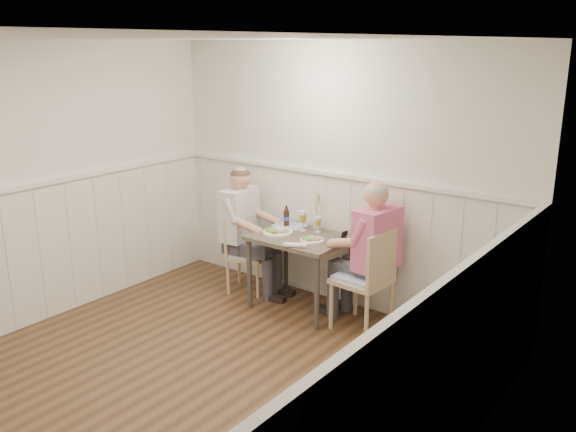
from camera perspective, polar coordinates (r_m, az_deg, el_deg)
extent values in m
plane|color=#432A18|center=(4.91, -10.35, -15.97)|extent=(4.50, 4.50, 0.00)
cube|color=silver|center=(6.05, 4.81, 3.73)|extent=(4.00, 0.04, 2.60)
cube|color=silver|center=(5.97, -24.20, 2.21)|extent=(0.04, 4.50, 2.60)
cube|color=silver|center=(3.25, 13.49, -7.61)|extent=(0.04, 4.50, 2.60)
cube|color=white|center=(4.18, -12.17, 15.84)|extent=(4.00, 4.50, 0.02)
cube|color=silver|center=(6.20, 4.59, -2.17)|extent=(3.98, 0.03, 1.30)
cube|color=silver|center=(6.13, -23.45, -3.72)|extent=(0.03, 4.48, 1.30)
cube|color=silver|center=(3.56, 12.56, -17.21)|extent=(0.03, 4.48, 1.30)
cube|color=silver|center=(6.02, 4.66, 3.87)|extent=(3.98, 0.06, 0.04)
cube|color=silver|center=(5.94, -24.08, 2.36)|extent=(0.06, 4.48, 0.04)
cube|color=silver|center=(3.25, 13.03, -7.17)|extent=(0.06, 4.48, 0.04)
cube|color=#484338|center=(5.96, 1.16, -2.07)|extent=(0.91, 0.70, 0.04)
cylinder|color=#3F3833|center=(6.10, -3.64, -5.41)|extent=(0.05, 0.05, 0.71)
cylinder|color=#3F3833|center=(6.54, -0.21, -3.89)|extent=(0.05, 0.05, 0.71)
cylinder|color=#3F3833|center=(5.64, 2.71, -7.22)|extent=(0.05, 0.05, 0.71)
cylinder|color=#3F3833|center=(6.11, 5.90, -5.42)|extent=(0.05, 0.05, 0.71)
cube|color=tan|center=(5.66, 6.91, -5.99)|extent=(0.49, 0.49, 0.04)
cube|color=#5376B4|center=(5.64, 6.93, -5.63)|extent=(0.44, 0.44, 0.03)
cube|color=tan|center=(5.46, 8.80, -3.95)|extent=(0.07, 0.46, 0.48)
cylinder|color=tan|center=(5.51, 7.36, -9.45)|extent=(0.04, 0.04, 0.45)
cylinder|color=tan|center=(5.71, 4.06, -8.38)|extent=(0.04, 0.04, 0.45)
cylinder|color=tan|center=(5.81, 9.56, -8.14)|extent=(0.04, 0.04, 0.45)
cylinder|color=tan|center=(6.01, 6.35, -7.19)|extent=(0.04, 0.04, 0.45)
cube|color=tan|center=(6.49, -3.78, -3.72)|extent=(0.50, 0.50, 0.04)
cube|color=#5376B4|center=(6.48, -3.78, -3.45)|extent=(0.45, 0.45, 0.03)
cube|color=tan|center=(6.48, -5.26, -1.73)|extent=(0.16, 0.37, 0.40)
cylinder|color=tan|center=(6.76, -4.59, -4.77)|extent=(0.03, 0.03, 0.38)
cylinder|color=tan|center=(6.66, -1.92, -5.07)|extent=(0.03, 0.03, 0.38)
cylinder|color=tan|center=(6.48, -5.62, -5.76)|extent=(0.03, 0.03, 0.38)
cylinder|color=tan|center=(6.37, -2.85, -6.09)|extent=(0.03, 0.03, 0.38)
cube|color=#3F3F47|center=(5.78, 7.93, -8.10)|extent=(0.51, 0.47, 0.46)
cube|color=#3F3F47|center=(5.79, 6.42, -4.89)|extent=(0.48, 0.43, 0.13)
cube|color=#D56085|center=(5.56, 8.18, -2.08)|extent=(0.31, 0.48, 0.57)
sphere|color=tan|center=(5.45, 8.35, 1.99)|extent=(0.23, 0.23, 0.23)
sphere|color=#A5A5A0|center=(5.44, 8.36, 2.31)|extent=(0.22, 0.22, 0.22)
cube|color=black|center=(5.77, 5.25, -1.24)|extent=(0.03, 0.07, 0.13)
cube|color=#3F3F47|center=(6.58, -4.35, -5.01)|extent=(0.48, 0.45, 0.45)
cube|color=#3F3F47|center=(6.38, -2.92, -2.96)|extent=(0.46, 0.41, 0.13)
cube|color=silver|center=(6.39, -4.46, 0.17)|extent=(0.29, 0.46, 0.55)
sphere|color=tan|center=(6.29, -4.54, 3.62)|extent=(0.22, 0.22, 0.22)
sphere|color=#4C3828|center=(6.29, -4.55, 3.88)|extent=(0.21, 0.21, 0.21)
cylinder|color=white|center=(5.81, 2.25, -2.27)|extent=(0.23, 0.23, 0.02)
ellipsoid|color=#3F722D|center=(5.80, 1.83, -2.00)|extent=(0.11, 0.09, 0.04)
sphere|color=tan|center=(5.78, 2.73, -2.13)|extent=(0.03, 0.03, 0.03)
cube|color=brown|center=(5.84, 2.68, -2.06)|extent=(0.07, 0.04, 0.01)
cylinder|color=white|center=(5.81, 3.07, -2.07)|extent=(0.05, 0.05, 0.03)
cylinder|color=white|center=(6.04, -0.98, -1.54)|extent=(0.30, 0.30, 0.02)
ellipsoid|color=#3F722D|center=(6.03, -1.51, -1.20)|extent=(0.15, 0.12, 0.06)
sphere|color=tan|center=(6.00, -0.41, -1.36)|extent=(0.04, 0.04, 0.04)
cylinder|color=silver|center=(6.08, 2.84, -1.49)|extent=(0.06, 0.06, 0.01)
cylinder|color=silver|center=(6.07, 2.84, -1.15)|extent=(0.01, 0.01, 0.07)
cone|color=gold|center=(6.05, 2.85, -0.58)|extent=(0.07, 0.07, 0.06)
cylinder|color=silver|center=(6.04, 2.85, -0.16)|extent=(0.07, 0.07, 0.03)
cylinder|color=silver|center=(6.13, 1.40, -1.33)|extent=(0.07, 0.07, 0.01)
cylinder|color=silver|center=(6.11, 1.40, -0.91)|extent=(0.01, 0.01, 0.09)
cone|color=gold|center=(6.09, 1.41, -0.19)|extent=(0.08, 0.08, 0.08)
cylinder|color=silver|center=(6.07, 1.41, 0.33)|extent=(0.08, 0.08, 0.03)
cylinder|color=black|center=(6.26, -0.15, -0.25)|extent=(0.06, 0.06, 0.16)
cone|color=black|center=(6.23, -0.15, 0.60)|extent=(0.06, 0.06, 0.04)
cylinder|color=black|center=(6.23, -0.15, 0.84)|extent=(0.02, 0.02, 0.03)
cylinder|color=#3047A8|center=(6.26, -0.15, -0.21)|extent=(0.06, 0.06, 0.04)
cylinder|color=white|center=(5.62, 0.67, -2.73)|extent=(0.21, 0.15, 0.05)
cylinder|color=silver|center=(6.20, 2.59, -0.79)|extent=(0.04, 0.04, 0.08)
cylinder|color=tan|center=(6.16, 2.61, 0.44)|extent=(0.02, 0.02, 0.26)
cone|color=tan|center=(6.12, 2.62, 1.86)|extent=(0.04, 0.04, 0.09)
cube|color=#5376B4|center=(6.29, 0.14, -0.88)|extent=(0.33, 0.27, 0.01)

